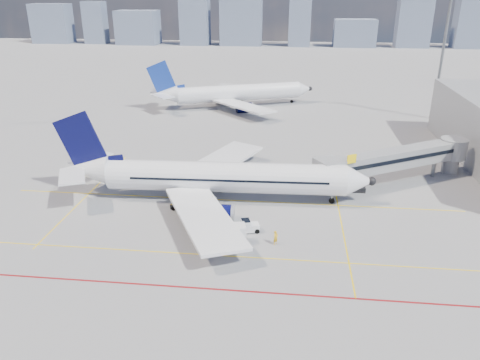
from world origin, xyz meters
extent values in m
plane|color=gray|center=(0.00, 0.00, 0.00)|extent=(420.00, 420.00, 0.00)
cube|color=yellow|center=(0.00, 8.00, 0.01)|extent=(60.00, 0.18, 0.01)
cube|color=yellow|center=(0.00, -6.00, 0.01)|extent=(80.00, 0.15, 0.01)
cube|color=yellow|center=(14.00, 2.00, 0.01)|extent=(0.15, 28.00, 0.01)
cube|color=yellow|center=(-20.00, 8.00, 0.01)|extent=(0.15, 30.00, 0.01)
cube|color=maroon|center=(0.00, -12.00, 0.01)|extent=(90.00, 0.25, 0.01)
cube|color=gray|center=(22.25, 16.15, 3.90)|extent=(20.84, 13.93, 2.60)
cube|color=black|center=(22.25, 16.15, 4.10)|extent=(20.52, 13.82, 0.55)
cube|color=gray|center=(12.70, 10.50, 3.90)|extent=(4.49, 4.56, 3.00)
cube|color=black|center=(17.00, 12.80, 0.35)|extent=(2.20, 1.00, 0.70)
cylinder|color=slate|center=(17.00, 12.80, 1.70)|extent=(0.56, 0.56, 2.70)
cylinder|color=slate|center=(29.00, 20.00, 1.95)|extent=(0.60, 0.60, 3.90)
cylinder|color=gray|center=(32.00, 22.00, 3.90)|extent=(4.00, 4.00, 3.00)
cylinder|color=gray|center=(32.00, 22.00, 1.95)|extent=(2.40, 2.40, 3.90)
cube|color=yellow|center=(15.50, 10.30, 5.70)|extent=(1.26, 0.82, 1.20)
cube|color=black|center=(35.20, 26.00, 5.00)|extent=(0.25, 40.00, 4.50)
cylinder|color=slate|center=(38.00, 55.00, 12.50)|extent=(0.56, 0.56, 25.00)
cube|color=slate|center=(-115.90, 190.00, 9.54)|extent=(19.03, 10.54, 19.08)
cube|color=slate|center=(-92.85, 190.00, 10.11)|extent=(10.33, 8.12, 20.22)
cube|color=slate|center=(-70.85, 190.00, 8.06)|extent=(19.96, 14.19, 16.12)
cube|color=slate|center=(-41.68, 190.00, 11.27)|extent=(13.75, 11.00, 22.54)
cube|color=slate|center=(-18.79, 190.00, 12.14)|extent=(20.02, 10.18, 24.27)
cube|color=slate|center=(9.54, 190.00, 12.00)|extent=(10.32, 11.08, 24.00)
cube|color=slate|center=(35.85, 190.00, 6.33)|extent=(19.63, 11.53, 12.67)
cube|color=slate|center=(62.58, 190.00, 12.27)|extent=(15.28, 8.78, 24.54)
cube|color=slate|center=(87.64, 190.00, 15.54)|extent=(12.67, 9.47, 31.09)
cylinder|color=white|center=(-0.81, 8.05, 3.30)|extent=(31.30, 5.21, 4.05)
cone|color=white|center=(16.63, 8.70, 3.30)|extent=(3.89, 4.19, 4.05)
sphere|color=black|center=(18.08, 8.76, 3.30)|extent=(1.18, 1.18, 1.14)
cone|color=white|center=(-19.71, 7.35, 3.87)|extent=(6.80, 4.30, 4.05)
cube|color=black|center=(15.28, 8.65, 3.87)|extent=(1.62, 1.62, 0.47)
cube|color=white|center=(-2.72, 17.34, 2.19)|extent=(11.41, 17.92, 0.60)
cube|color=white|center=(-2.02, -1.35, 2.19)|extent=(12.41, 17.77, 0.60)
cylinder|color=#08093B|center=(-1.56, 14.06, 0.89)|extent=(3.83, 2.53, 2.39)
cylinder|color=#08093B|center=(-1.11, 2.01, 0.89)|extent=(3.83, 2.53, 2.39)
cylinder|color=#ADAFB5|center=(0.41, 14.13, 0.89)|extent=(0.45, 2.46, 2.45)
cylinder|color=#ADAFB5|center=(0.86, 2.09, 0.89)|extent=(0.45, 2.46, 2.45)
cube|color=#08093B|center=(-19.71, 7.35, 7.46)|extent=(7.13, 0.60, 8.86)
cube|color=#08093B|center=(-17.22, 7.44, 4.96)|extent=(5.87, 0.53, 2.24)
cube|color=white|center=(-20.25, 10.66, 4.24)|extent=(4.91, 6.53, 0.23)
cube|color=white|center=(-20.00, 4.01, 4.24)|extent=(5.22, 6.58, 0.23)
cylinder|color=slate|center=(13.20, 8.58, 0.90)|extent=(0.29, 0.29, 1.80)
cylinder|color=black|center=(13.20, 8.58, 0.38)|extent=(0.77, 0.31, 0.76)
cylinder|color=slate|center=(-1.95, 10.71, 0.80)|extent=(0.33, 0.33, 1.60)
cylinder|color=black|center=(-1.95, 10.71, 0.50)|extent=(1.02, 0.69, 1.00)
cylinder|color=slate|center=(-1.75, 5.32, 0.80)|extent=(0.33, 0.33, 1.60)
cylinder|color=black|center=(-1.75, 5.32, 0.50)|extent=(1.02, 0.69, 1.00)
cube|color=black|center=(-0.37, 10.08, 3.61)|extent=(25.54, 1.05, 0.27)
cube|color=black|center=(-0.22, 6.07, 3.61)|extent=(25.54, 1.05, 0.27)
cylinder|color=white|center=(-5.06, 61.56, 3.30)|extent=(29.10, 14.60, 3.87)
cone|color=white|center=(10.44, 67.72, 3.30)|extent=(4.75, 4.92, 3.87)
sphere|color=black|center=(11.73, 68.24, 3.30)|extent=(1.42, 1.42, 1.09)
cone|color=white|center=(-21.85, 54.89, 3.85)|extent=(7.33, 5.94, 3.87)
cube|color=black|center=(9.24, 67.25, 3.85)|extent=(1.93, 1.93, 0.45)
cube|color=white|center=(-9.74, 69.31, 2.24)|extent=(5.83, 16.57, 0.57)
cube|color=white|center=(-3.14, 52.71, 2.24)|extent=(15.33, 15.14, 0.57)
cylinder|color=#08093B|center=(-7.65, 66.73, 0.99)|extent=(4.16, 3.44, 2.28)
cylinder|color=#08093B|center=(-3.39, 56.03, 0.99)|extent=(4.16, 3.44, 2.28)
cylinder|color=#ADAFB5|center=(-5.90, 67.42, 0.99)|extent=(1.19, 2.31, 2.34)
cylinder|color=#ADAFB5|center=(-1.64, 56.73, 0.99)|extent=(1.19, 2.31, 2.34)
cube|color=navy|center=(-21.85, 54.89, 7.27)|extent=(6.44, 2.81, 8.46)
cube|color=navy|center=(-19.63, 55.77, 4.89)|extent=(5.31, 2.35, 2.14)
cube|color=white|center=(-23.39, 57.69, 4.19)|extent=(3.01, 5.57, 0.22)
cube|color=white|center=(-21.04, 51.79, 4.19)|extent=(5.99, 6.08, 0.22)
cylinder|color=black|center=(-6.94, 63.59, 0.50)|extent=(1.17, 0.97, 1.00)
cylinder|color=black|center=(-5.03, 58.80, 0.50)|extent=(1.17, 0.97, 1.00)
cylinder|color=black|center=(7.39, 66.51, 0.38)|extent=(0.81, 0.54, 0.76)
cube|color=white|center=(3.09, -0.43, 0.57)|extent=(2.56, 1.85, 0.83)
cube|color=white|center=(2.69, -0.55, 1.20)|extent=(1.34, 1.45, 0.63)
cube|color=black|center=(2.69, -0.55, 1.41)|extent=(1.22, 1.37, 0.37)
cylinder|color=black|center=(2.45, -1.22, 0.29)|extent=(0.63, 0.38, 0.58)
cylinder|color=black|center=(2.12, -0.12, 0.29)|extent=(0.63, 0.38, 0.58)
cylinder|color=black|center=(4.05, -0.75, 0.29)|extent=(0.63, 0.38, 0.58)
cylinder|color=black|center=(3.73, 0.35, 0.29)|extent=(0.63, 0.38, 0.58)
cube|color=black|center=(1.09, -3.34, 0.35)|extent=(4.31, 2.75, 0.20)
cube|color=white|center=(0.13, -3.60, 1.33)|extent=(2.09, 2.05, 1.71)
cube|color=white|center=(2.05, -3.08, 1.33)|extent=(2.09, 2.05, 1.71)
cylinder|color=black|center=(-0.20, -4.50, 0.18)|extent=(0.38, 0.24, 0.35)
cylinder|color=black|center=(-0.61, -3.00, 0.18)|extent=(0.38, 0.24, 0.35)
cylinder|color=black|center=(2.79, -3.69, 0.18)|extent=(0.38, 0.24, 0.35)
cylinder|color=black|center=(2.38, -2.19, 0.18)|extent=(0.38, 0.24, 0.35)
cube|color=black|center=(-5.44, 4.43, 0.42)|extent=(4.14, 2.22, 0.66)
cube|color=black|center=(-4.71, 4.26, 1.40)|extent=(5.68, 2.13, 1.73)
cube|color=yellow|center=(-4.59, 4.77, 1.40)|extent=(5.52, 1.29, 1.80)
cube|color=yellow|center=(-4.82, 3.76, 1.40)|extent=(5.52, 1.29, 1.80)
cylinder|color=black|center=(-7.04, 4.11, 0.28)|extent=(0.60, 0.34, 0.56)
cylinder|color=black|center=(-6.76, 5.39, 0.28)|extent=(0.60, 0.34, 0.56)
cylinder|color=black|center=(-4.12, 3.46, 0.28)|extent=(0.60, 0.34, 0.56)
cylinder|color=black|center=(-3.83, 4.74, 0.28)|extent=(0.60, 0.34, 0.56)
imported|color=gold|center=(6.27, -3.00, 0.84)|extent=(0.70, 0.72, 1.67)
camera|label=1|loc=(7.41, -48.40, 26.37)|focal=35.00mm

